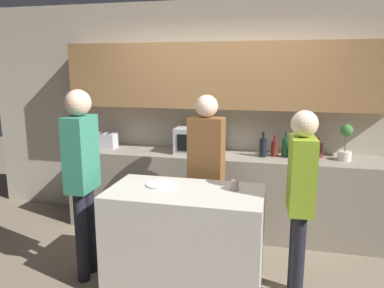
{
  "coord_description": "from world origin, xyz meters",
  "views": [
    {
      "loc": [
        0.68,
        -2.8,
        1.92
      ],
      "look_at": [
        -0.08,
        0.37,
        1.25
      ],
      "focal_mm": 35.0,
      "sensor_mm": 36.0,
      "label": 1
    }
  ],
  "objects_px": {
    "potted_plant": "(346,142)",
    "bottle_1": "(274,148)",
    "cup_0": "(235,185)",
    "toaster": "(106,141)",
    "person_left": "(206,163)",
    "bottle_3": "(298,150)",
    "person_center": "(82,168)",
    "bottle_2": "(285,147)",
    "bottle_5": "(319,150)",
    "bottle_4": "(309,150)",
    "plate_on_island": "(161,184)",
    "bottle_0": "(263,147)",
    "microwave": "(199,140)",
    "person_right": "(300,191)"
  },
  "relations": [
    {
      "from": "bottle_1",
      "to": "plate_on_island",
      "type": "relative_size",
      "value": 0.94
    },
    {
      "from": "potted_plant",
      "to": "bottle_5",
      "type": "relative_size",
      "value": 1.77
    },
    {
      "from": "cup_0",
      "to": "person_center",
      "type": "height_order",
      "value": "person_center"
    },
    {
      "from": "toaster",
      "to": "bottle_2",
      "type": "distance_m",
      "value": 2.18
    },
    {
      "from": "potted_plant",
      "to": "toaster",
      "type": "bearing_deg",
      "value": -180.0
    },
    {
      "from": "bottle_4",
      "to": "plate_on_island",
      "type": "relative_size",
      "value": 1.01
    },
    {
      "from": "potted_plant",
      "to": "bottle_1",
      "type": "xyz_separation_m",
      "value": [
        -0.74,
        0.02,
        -0.1
      ]
    },
    {
      "from": "potted_plant",
      "to": "bottle_3",
      "type": "distance_m",
      "value": 0.51
    },
    {
      "from": "bottle_2",
      "to": "plate_on_island",
      "type": "xyz_separation_m",
      "value": [
        -1.07,
        -1.25,
        -0.13
      ]
    },
    {
      "from": "bottle_3",
      "to": "cup_0",
      "type": "height_order",
      "value": "bottle_3"
    },
    {
      "from": "microwave",
      "to": "cup_0",
      "type": "bearing_deg",
      "value": -64.13
    },
    {
      "from": "potted_plant",
      "to": "bottle_4",
      "type": "relative_size",
      "value": 1.5
    },
    {
      "from": "toaster",
      "to": "bottle_1",
      "type": "bearing_deg",
      "value": 0.45
    },
    {
      "from": "person_center",
      "to": "cup_0",
      "type": "bearing_deg",
      "value": 93.98
    },
    {
      "from": "bottle_4",
      "to": "person_left",
      "type": "xyz_separation_m",
      "value": [
        -1.02,
        -0.67,
        -0.04
      ]
    },
    {
      "from": "person_center",
      "to": "person_right",
      "type": "distance_m",
      "value": 1.88
    },
    {
      "from": "microwave",
      "to": "bottle_3",
      "type": "xyz_separation_m",
      "value": [
        1.12,
        -0.05,
        -0.05
      ]
    },
    {
      "from": "potted_plant",
      "to": "person_left",
      "type": "height_order",
      "value": "person_left"
    },
    {
      "from": "bottle_0",
      "to": "bottle_4",
      "type": "height_order",
      "value": "bottle_0"
    },
    {
      "from": "bottle_3",
      "to": "person_left",
      "type": "height_order",
      "value": "person_left"
    },
    {
      "from": "microwave",
      "to": "bottle_2",
      "type": "distance_m",
      "value": 0.99
    },
    {
      "from": "potted_plant",
      "to": "person_center",
      "type": "xyz_separation_m",
      "value": [
        -2.39,
        -1.32,
        -0.09
      ]
    },
    {
      "from": "potted_plant",
      "to": "cup_0",
      "type": "distance_m",
      "value": 1.59
    },
    {
      "from": "microwave",
      "to": "plate_on_island",
      "type": "height_order",
      "value": "microwave"
    },
    {
      "from": "bottle_0",
      "to": "bottle_2",
      "type": "distance_m",
      "value": 0.26
    },
    {
      "from": "toaster",
      "to": "bottle_5",
      "type": "bearing_deg",
      "value": 1.92
    },
    {
      "from": "potted_plant",
      "to": "bottle_0",
      "type": "bearing_deg",
      "value": -177.6
    },
    {
      "from": "bottle_0",
      "to": "person_right",
      "type": "height_order",
      "value": "person_right"
    },
    {
      "from": "bottle_4",
      "to": "person_left",
      "type": "distance_m",
      "value": 1.22
    },
    {
      "from": "bottle_3",
      "to": "microwave",
      "type": "bearing_deg",
      "value": 177.59
    },
    {
      "from": "person_left",
      "to": "person_right",
      "type": "bearing_deg",
      "value": 154.03
    },
    {
      "from": "bottle_5",
      "to": "person_center",
      "type": "bearing_deg",
      "value": -146.53
    },
    {
      "from": "bottle_3",
      "to": "bottle_2",
      "type": "bearing_deg",
      "value": 145.34
    },
    {
      "from": "bottle_5",
      "to": "cup_0",
      "type": "relative_size",
      "value": 2.61
    },
    {
      "from": "microwave",
      "to": "bottle_5",
      "type": "relative_size",
      "value": 2.33
    },
    {
      "from": "potted_plant",
      "to": "microwave",
      "type": "bearing_deg",
      "value": -179.94
    },
    {
      "from": "person_center",
      "to": "bottle_2",
      "type": "bearing_deg",
      "value": 125.98
    },
    {
      "from": "bottle_1",
      "to": "bottle_3",
      "type": "xyz_separation_m",
      "value": [
        0.25,
        -0.06,
        0.01
      ]
    },
    {
      "from": "bottle_3",
      "to": "cup_0",
      "type": "xyz_separation_m",
      "value": [
        -0.55,
        -1.14,
        -0.09
      ]
    },
    {
      "from": "bottle_5",
      "to": "person_right",
      "type": "distance_m",
      "value": 1.33
    },
    {
      "from": "bottle_0",
      "to": "person_center",
      "type": "xyz_separation_m",
      "value": [
        -1.52,
        -1.28,
        0.0
      ]
    },
    {
      "from": "person_center",
      "to": "person_left",
      "type": "bearing_deg",
      "value": 120.95
    },
    {
      "from": "cup_0",
      "to": "person_right",
      "type": "height_order",
      "value": "person_right"
    },
    {
      "from": "bottle_1",
      "to": "person_right",
      "type": "xyz_separation_m",
      "value": [
        0.24,
        -1.23,
        -0.08
      ]
    },
    {
      "from": "toaster",
      "to": "bottle_0",
      "type": "xyz_separation_m",
      "value": [
        1.93,
        -0.04,
        0.02
      ]
    },
    {
      "from": "cup_0",
      "to": "bottle_2",
      "type": "bearing_deg",
      "value": 71.15
    },
    {
      "from": "bottle_2",
      "to": "person_center",
      "type": "distance_m",
      "value": 2.23
    },
    {
      "from": "toaster",
      "to": "person_left",
      "type": "xyz_separation_m",
      "value": [
        1.42,
        -0.68,
        -0.03
      ]
    },
    {
      "from": "toaster",
      "to": "person_left",
      "type": "relative_size",
      "value": 0.16
    },
    {
      "from": "bottle_4",
      "to": "person_center",
      "type": "xyz_separation_m",
      "value": [
        -2.01,
        -1.31,
        0.01
      ]
    }
  ]
}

